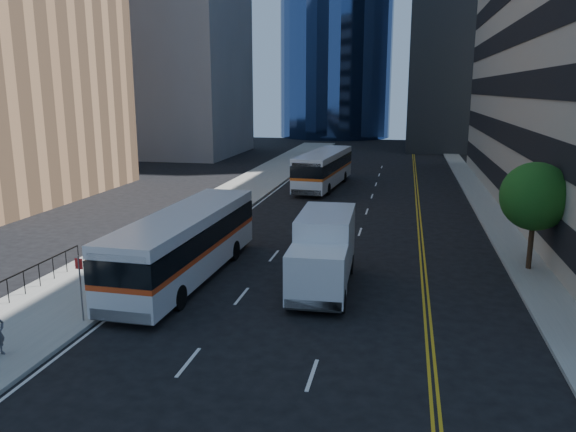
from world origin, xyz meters
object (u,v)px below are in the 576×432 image
(street_tree, at_px, (535,197))
(bus_front, at_px, (186,243))
(bus_rear, at_px, (324,168))
(box_truck, at_px, (324,251))

(street_tree, xyz_separation_m, bus_front, (-15.60, -4.27, -1.94))
(street_tree, relative_size, bus_rear, 0.41)
(bus_front, bearing_deg, box_truck, 1.00)
(street_tree, relative_size, bus_front, 0.42)
(bus_rear, bearing_deg, box_truck, -76.83)
(bus_rear, bearing_deg, street_tree, -53.88)
(street_tree, distance_m, bus_front, 16.29)
(street_tree, xyz_separation_m, bus_rear, (-13.00, 21.51, -1.92))
(street_tree, bearing_deg, bus_rear, 121.15)
(bus_rear, xyz_separation_m, box_truck, (3.72, -25.83, -0.02))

